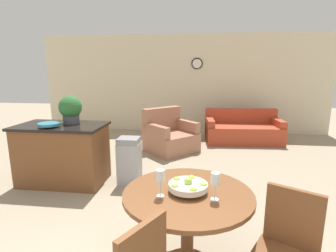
% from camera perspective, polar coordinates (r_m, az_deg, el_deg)
% --- Properties ---
extents(wall_back, '(8.00, 0.09, 2.70)m').
position_cam_1_polar(wall_back, '(7.46, 3.11, 9.12)').
color(wall_back, beige).
rests_on(wall_back, ground_plane).
extents(dining_table, '(1.08, 1.08, 0.73)m').
position_cam_1_polar(dining_table, '(2.32, 4.30, -17.83)').
color(dining_table, brown).
rests_on(dining_table, ground_plane).
extents(dining_chair_near_right, '(0.57, 0.57, 0.90)m').
position_cam_1_polar(dining_chair_near_right, '(2.18, 24.49, -23.09)').
color(dining_chair_near_right, brown).
rests_on(dining_chair_near_right, ground_plane).
extents(fruit_bowl, '(0.32, 0.32, 0.13)m').
position_cam_1_polar(fruit_bowl, '(2.22, 4.38, -12.86)').
color(fruit_bowl, silver).
rests_on(fruit_bowl, dining_table).
extents(wine_glass_left, '(0.07, 0.07, 0.22)m').
position_cam_1_polar(wine_glass_left, '(2.10, -1.67, -11.02)').
color(wine_glass_left, silver).
rests_on(wine_glass_left, dining_table).
extents(wine_glass_right, '(0.07, 0.07, 0.22)m').
position_cam_1_polar(wine_glass_right, '(2.08, 10.27, -11.47)').
color(wine_glass_right, silver).
rests_on(wine_glass_right, dining_table).
extents(kitchen_island, '(1.32, 0.76, 0.92)m').
position_cam_1_polar(kitchen_island, '(4.37, -21.87, -5.61)').
color(kitchen_island, brown).
rests_on(kitchen_island, ground_plane).
extents(teal_bowl, '(0.31, 0.31, 0.06)m').
position_cam_1_polar(teal_bowl, '(4.14, -24.42, 0.34)').
color(teal_bowl, teal).
rests_on(teal_bowl, kitchen_island).
extents(potted_plant, '(0.34, 0.34, 0.42)m').
position_cam_1_polar(potted_plant, '(4.30, -20.46, 3.51)').
color(potted_plant, '#4C4C51').
rests_on(potted_plant, kitchen_island).
extents(trash_bin, '(0.33, 0.30, 0.73)m').
position_cam_1_polar(trash_bin, '(4.10, -8.41, -7.53)').
color(trash_bin, '#9E9EA3').
rests_on(trash_bin, ground_plane).
extents(couch, '(1.83, 1.01, 0.77)m').
position_cam_1_polar(couch, '(6.69, 15.93, -0.98)').
color(couch, '#B24228').
rests_on(couch, ground_plane).
extents(armchair, '(1.28, 1.28, 0.92)m').
position_cam_1_polar(armchair, '(5.69, 0.36, -2.41)').
color(armchair, '#A87056').
rests_on(armchair, ground_plane).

